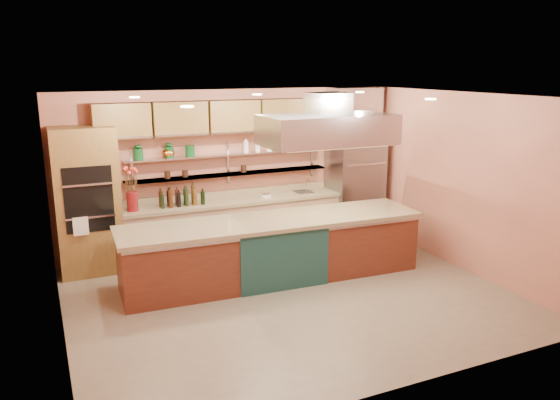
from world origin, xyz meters
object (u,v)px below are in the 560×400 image
kitchen_scale (266,195)px  copper_kettle (168,153)px  refrigerator (355,182)px  island (273,249)px  flower_vase (132,201)px  green_canister (190,151)px

kitchen_scale → copper_kettle: size_ratio=0.77×
refrigerator → island: bearing=-148.5°
refrigerator → copper_kettle: bearing=176.2°
refrigerator → flower_vase: refrigerator is taller
refrigerator → kitchen_scale: size_ratio=14.13×
island → copper_kettle: copper_kettle is taller
flower_vase → green_canister: green_canister is taller
island → green_canister: size_ratio=24.75×
refrigerator → copper_kettle: refrigerator is taller
kitchen_scale → green_canister: bearing=-178.9°
refrigerator → island: size_ratio=0.46×
green_canister → kitchen_scale: bearing=-9.8°
refrigerator → flower_vase: size_ratio=6.65×
kitchen_scale → green_canister: (-1.28, 0.22, 0.83)m
kitchen_scale → flower_vase: bearing=-169.2°
flower_vase → copper_kettle: bearing=18.6°
refrigerator → copper_kettle: size_ratio=10.83×
island → flower_vase: (-1.83, 1.42, 0.62)m
flower_vase → copper_kettle: size_ratio=1.63×
refrigerator → green_canister: size_ratio=11.47×
island → flower_vase: bearing=144.8°
island → kitchen_scale: 1.58m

